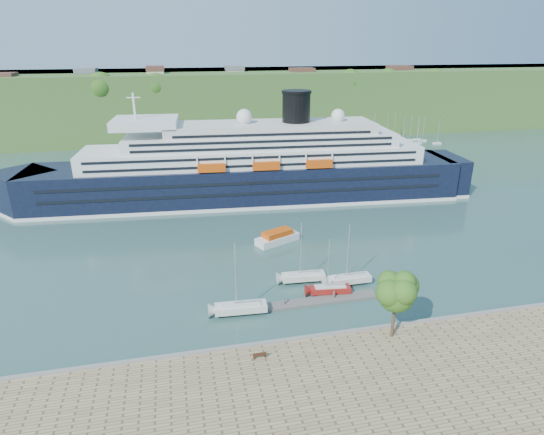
# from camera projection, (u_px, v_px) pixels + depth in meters

# --- Properties ---
(ground) EXTENTS (400.00, 400.00, 0.00)m
(ground) POSITION_uv_depth(u_px,v_px,m) (321.00, 342.00, 56.49)
(ground) COLOR #2D5149
(ground) RESTS_ON ground
(far_hillside) EXTENTS (400.00, 50.00, 24.00)m
(far_hillside) POSITION_uv_depth(u_px,v_px,m) (209.00, 102.00, 184.04)
(far_hillside) COLOR #355522
(far_hillside) RESTS_ON ground
(quay_coping) EXTENTS (220.00, 0.50, 0.30)m
(quay_coping) POSITION_uv_depth(u_px,v_px,m) (322.00, 335.00, 55.89)
(quay_coping) COLOR slate
(quay_coping) RESTS_ON promenade
(cruise_ship) EXTENTS (111.86, 24.45, 24.92)m
(cruise_ship) POSITION_uv_depth(u_px,v_px,m) (245.00, 147.00, 102.86)
(cruise_ship) COLOR black
(cruise_ship) RESTS_ON ground
(park_bench) EXTENTS (1.57, 0.68, 1.00)m
(park_bench) POSITION_uv_depth(u_px,v_px,m) (259.00, 354.00, 51.90)
(park_bench) COLOR #4C2915
(park_bench) RESTS_ON promenade
(promenade_tree) EXTENTS (5.81, 5.81, 9.62)m
(promenade_tree) POSITION_uv_depth(u_px,v_px,m) (395.00, 302.00, 54.21)
(promenade_tree) COLOR #2F5516
(promenade_tree) RESTS_ON promenade
(floating_pontoon) EXTENTS (16.64, 2.21, 0.37)m
(floating_pontoon) POSITION_uv_depth(u_px,v_px,m) (321.00, 300.00, 65.14)
(floating_pontoon) COLOR #67625C
(floating_pontoon) RESTS_ON ground
(sailboat_white_near) EXTENTS (7.97, 2.67, 10.14)m
(sailboat_white_near) POSITION_uv_depth(u_px,v_px,m) (240.00, 282.00, 60.38)
(sailboat_white_near) COLOR silver
(sailboat_white_near) RESTS_ON ground
(sailboat_red) EXTENTS (6.77, 2.63, 8.52)m
(sailboat_red) POSITION_uv_depth(u_px,v_px,m) (331.00, 269.00, 65.52)
(sailboat_red) COLOR maroon
(sailboat_red) RESTS_ON ground
(sailboat_white_far) EXTENTS (7.38, 2.14, 9.49)m
(sailboat_white_far) POSITION_uv_depth(u_px,v_px,m) (351.00, 257.00, 68.09)
(sailboat_white_far) COLOR silver
(sailboat_white_far) RESTS_ON ground
(tender_launch) EXTENTS (8.91, 6.12, 2.34)m
(tender_launch) POSITION_uv_depth(u_px,v_px,m) (277.00, 236.00, 84.06)
(tender_launch) COLOR #C8460B
(tender_launch) RESTS_ON ground
(sailboat_extra) EXTENTS (7.48, 2.53, 9.50)m
(sailboat_extra) POSITION_uv_depth(u_px,v_px,m) (304.00, 254.00, 68.81)
(sailboat_extra) COLOR silver
(sailboat_extra) RESTS_ON ground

